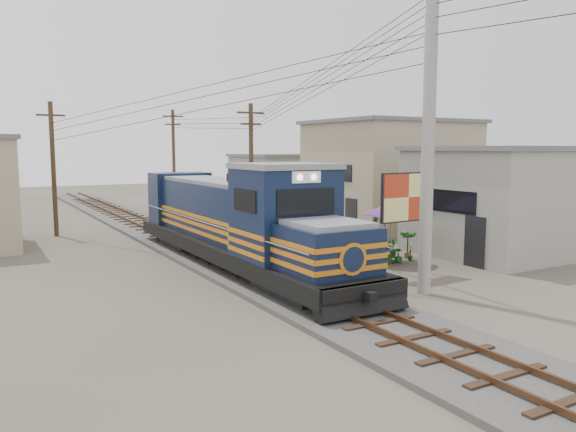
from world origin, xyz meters
TOP-DOWN VIEW (x-y plane):
  - ground at (0.00, 0.00)m, footprint 120.00×120.00m
  - ballast at (0.00, 10.00)m, footprint 3.60×70.00m
  - track at (0.00, 10.00)m, footprint 1.15×70.00m
  - locomotive at (0.00, 5.98)m, footprint 2.95×16.08m
  - utility_pole_main at (3.50, -0.50)m, footprint 0.40×0.40m
  - wooden_pole_mid at (4.50, 14.00)m, footprint 1.60×0.24m
  - wooden_pole_far at (4.80, 28.00)m, footprint 1.60×0.24m
  - wooden_pole_left at (-5.00, 18.00)m, footprint 1.60×0.24m
  - power_lines at (-0.14, 8.49)m, footprint 9.65×19.00m
  - shophouse_front at (11.50, 3.00)m, footprint 7.35×6.30m
  - shophouse_mid at (12.50, 12.00)m, footprint 8.40×7.35m
  - shophouse_back at (11.00, 22.00)m, footprint 6.30×6.30m
  - billboard at (4.68, 1.68)m, footprint 2.44×0.25m
  - market_umbrella at (5.73, 3.77)m, footprint 2.81×2.81m
  - vendor at (7.41, 6.94)m, footprint 0.77×0.69m
  - plant_nursery at (5.09, 4.73)m, footprint 3.37×2.97m

SIDE VIEW (x-z plane):
  - ground at x=0.00m, z-range 0.00..0.00m
  - ballast at x=0.00m, z-range 0.00..0.16m
  - track at x=0.00m, z-range 0.20..0.32m
  - plant_nursery at x=5.09m, z-range -0.10..1.03m
  - vendor at x=7.41m, z-range 0.00..1.76m
  - locomotive at x=0.00m, z-range -0.25..3.73m
  - shophouse_back at x=11.00m, z-range 0.01..4.21m
  - market_umbrella at x=5.73m, z-range 0.97..3.51m
  - shophouse_front at x=11.50m, z-range 0.01..4.71m
  - billboard at x=4.68m, z-range 0.90..4.66m
  - shophouse_mid at x=12.50m, z-range 0.01..6.21m
  - wooden_pole_mid at x=4.50m, z-range 0.18..7.18m
  - wooden_pole_left at x=-5.00m, z-range 0.18..7.18m
  - wooden_pole_far at x=4.80m, z-range 0.18..7.68m
  - utility_pole_main at x=3.50m, z-range 0.00..10.00m
  - power_lines at x=-0.14m, z-range 5.91..9.21m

